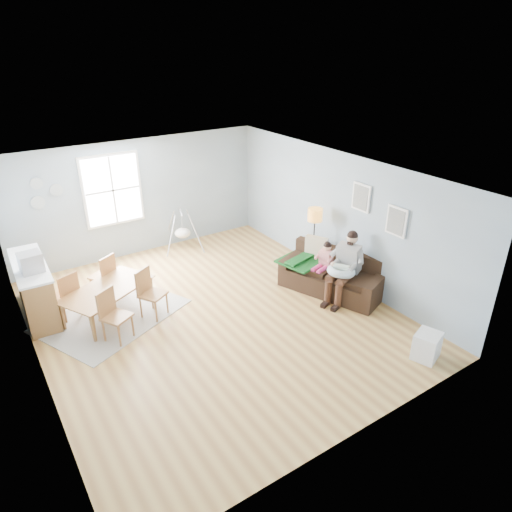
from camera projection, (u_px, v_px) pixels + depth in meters
room at (208, 192)px, 7.51m from camera, size 8.40×9.40×3.90m
window at (112, 190)px, 10.14m from camera, size 1.32×0.08×1.62m
pictures at (378, 209)px, 8.45m from camera, size 0.05×1.34×0.74m
wall_plates at (44, 193)px, 9.37m from camera, size 0.67×0.02×0.66m
sofa at (333, 277)px, 9.31m from camera, size 1.54×2.23×0.83m
green_throw at (303, 260)px, 9.51m from camera, size 1.10×0.99×0.04m
beige_pillow at (316, 247)px, 9.56m from camera, size 0.33×0.48×0.47m
father at (345, 265)px, 8.88m from camera, size 1.04×0.69×1.36m
nursing_pillow at (341, 271)px, 8.80m from camera, size 0.72×0.71×0.23m
infant at (340, 267)px, 8.78m from camera, size 0.27×0.37×0.14m
toddler at (324, 258)px, 9.18m from camera, size 0.55×0.36×0.82m
floor_lamp at (315, 220)px, 9.57m from camera, size 0.30×0.30×1.51m
storage_cube at (427, 346)px, 7.35m from camera, size 0.51×0.48×0.46m
rug at (112, 315)px, 8.57m from camera, size 2.97×2.67×0.01m
dining_table at (110, 302)px, 8.44m from camera, size 1.89×1.58×0.58m
chair_sw at (112, 312)px, 7.72m from camera, size 0.57×0.57×0.93m
chair_se at (149, 290)px, 8.38m from camera, size 0.58×0.58×0.94m
chair_nw at (67, 293)px, 8.29m from camera, size 0.54×0.54×0.92m
chair_ne at (105, 274)px, 8.97m from camera, size 0.57×0.57×0.92m
counter at (35, 288)px, 8.44m from camera, size 0.60×1.87×1.04m
monitor at (30, 262)px, 7.88m from camera, size 0.39×0.37×0.34m
baby_swing at (183, 232)px, 11.12m from camera, size 1.17×1.18×0.94m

